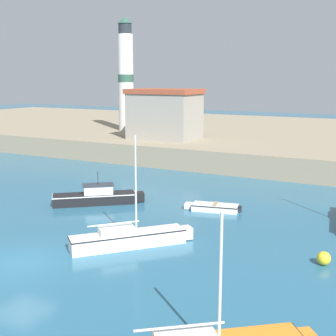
{
  "coord_description": "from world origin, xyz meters",
  "views": [
    {
      "loc": [
        15.72,
        -14.81,
        8.45
      ],
      "look_at": [
        0.01,
        14.53,
        2.0
      ],
      "focal_mm": 50.0,
      "sensor_mm": 36.0,
      "label": 1
    }
  ],
  "objects_px": {
    "dinghy_white_1": "(214,207)",
    "sailboat_white_5": "(129,238)",
    "lighthouse": "(126,76)",
    "mooring_buoy": "(324,258)",
    "motorboat_black_0": "(97,197)",
    "harbor_shed_near_wharf": "(165,114)"
  },
  "relations": [
    {
      "from": "dinghy_white_1",
      "to": "sailboat_white_5",
      "type": "xyz_separation_m",
      "value": [
        -1.27,
        -8.06,
        0.23
      ]
    },
    {
      "from": "lighthouse",
      "to": "mooring_buoy",
      "type": "bearing_deg",
      "value": -43.69
    },
    {
      "from": "dinghy_white_1",
      "to": "mooring_buoy",
      "type": "height_order",
      "value": "mooring_buoy"
    },
    {
      "from": "motorboat_black_0",
      "to": "sailboat_white_5",
      "type": "xyz_separation_m",
      "value": [
        6.43,
        -5.9,
        -0.03
      ]
    },
    {
      "from": "sailboat_white_5",
      "to": "mooring_buoy",
      "type": "bearing_deg",
      "value": 13.45
    },
    {
      "from": "motorboat_black_0",
      "to": "dinghy_white_1",
      "type": "relative_size",
      "value": 1.48
    },
    {
      "from": "lighthouse",
      "to": "harbor_shed_near_wharf",
      "type": "distance_m",
      "value": 10.13
    },
    {
      "from": "lighthouse",
      "to": "sailboat_white_5",
      "type": "bearing_deg",
      "value": -56.69
    },
    {
      "from": "motorboat_black_0",
      "to": "lighthouse",
      "type": "relative_size",
      "value": 0.4
    },
    {
      "from": "mooring_buoy",
      "to": "harbor_shed_near_wharf",
      "type": "height_order",
      "value": "harbor_shed_near_wharf"
    },
    {
      "from": "motorboat_black_0",
      "to": "lighthouse",
      "type": "bearing_deg",
      "value": 118.75
    },
    {
      "from": "lighthouse",
      "to": "motorboat_black_0",
      "type": "bearing_deg",
      "value": -61.25
    },
    {
      "from": "dinghy_white_1",
      "to": "lighthouse",
      "type": "bearing_deg",
      "value": 133.98
    },
    {
      "from": "dinghy_white_1",
      "to": "lighthouse",
      "type": "height_order",
      "value": "lighthouse"
    },
    {
      "from": "motorboat_black_0",
      "to": "lighthouse",
      "type": "distance_m",
      "value": 28.0
    },
    {
      "from": "motorboat_black_0",
      "to": "sailboat_white_5",
      "type": "relative_size",
      "value": 0.96
    },
    {
      "from": "harbor_shed_near_wharf",
      "to": "lighthouse",
      "type": "bearing_deg",
      "value": 148.89
    },
    {
      "from": "motorboat_black_0",
      "to": "harbor_shed_near_wharf",
      "type": "xyz_separation_m",
      "value": [
        -4.89,
        18.67,
        4.19
      ]
    },
    {
      "from": "mooring_buoy",
      "to": "harbor_shed_near_wharf",
      "type": "relative_size",
      "value": 0.09
    },
    {
      "from": "harbor_shed_near_wharf",
      "to": "motorboat_black_0",
      "type": "bearing_deg",
      "value": -75.32
    },
    {
      "from": "sailboat_white_5",
      "to": "lighthouse",
      "type": "bearing_deg",
      "value": 123.31
    },
    {
      "from": "mooring_buoy",
      "to": "lighthouse",
      "type": "height_order",
      "value": "lighthouse"
    }
  ]
}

